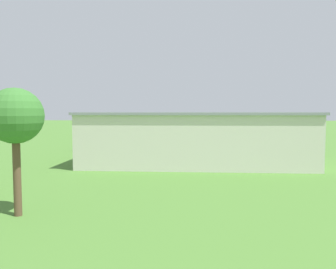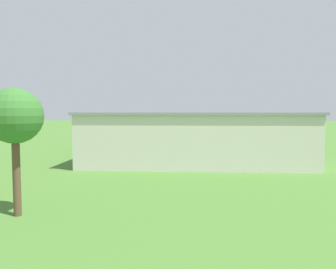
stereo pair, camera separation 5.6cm
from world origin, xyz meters
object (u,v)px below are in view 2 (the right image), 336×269
object	(u,v)px
person_near_hangar_door	(213,144)
tree_behind_hangar_left	(15,117)
car_green	(265,146)
hangar	(195,138)
car_black	(82,146)
person_walking_on_apron	(244,145)
car_white	(118,146)
biplane	(156,130)
person_at_fence_line	(236,143)
person_crossing_taxiway	(196,146)

from	to	relation	value
person_near_hangar_door	tree_behind_hangar_left	xyz separation A→B (m)	(16.92, 45.19, 6.06)
car_green	tree_behind_hangar_left	distance (m)	48.91
hangar	tree_behind_hangar_left	bearing A→B (deg)	62.83
car_black	person_walking_on_apron	bearing A→B (deg)	-175.41
car_green	car_white	xyz separation A→B (m)	(27.90, 1.01, -0.09)
person_near_hangar_door	biplane	bearing A→B (deg)	-42.56
person_near_hangar_door	tree_behind_hangar_left	size ratio (longest dim) A/B	0.19
person_at_fence_line	person_walking_on_apron	bearing A→B (deg)	105.80
car_white	person_walking_on_apron	bearing A→B (deg)	-175.27
biplane	person_near_hangar_door	size ratio (longest dim) A/B	4.16
car_white	person_crossing_taxiway	xyz separation A→B (m)	(-14.99, -1.94, -0.02)
hangar	car_white	bearing A→B (deg)	-45.83
biplane	person_crossing_taxiway	xyz separation A→B (m)	(-9.39, 15.32, -2.20)
person_at_fence_line	person_walking_on_apron	world-z (taller)	person_at_fence_line
hangar	person_at_fence_line	distance (m)	22.45
hangar	biplane	world-z (taller)	hangar
car_white	tree_behind_hangar_left	bearing A→B (deg)	92.29
person_at_fence_line	person_near_hangar_door	world-z (taller)	person_at_fence_line
car_white	tree_behind_hangar_left	xyz separation A→B (m)	(-1.59, 39.78, 6.13)
car_black	tree_behind_hangar_left	bearing A→B (deg)	102.14
person_near_hangar_door	person_crossing_taxiway	bearing A→B (deg)	44.69
biplane	car_green	size ratio (longest dim) A/B	1.55
person_walking_on_apron	person_near_hangar_door	distance (m)	6.57
hangar	person_crossing_taxiway	bearing A→B (deg)	-92.04
car_white	car_black	size ratio (longest dim) A/B	1.04
hangar	tree_behind_hangar_left	world-z (taller)	tree_behind_hangar_left
biplane	tree_behind_hangar_left	world-z (taller)	tree_behind_hangar_left
person_at_fence_line	person_crossing_taxiway	distance (m)	8.91
car_green	person_walking_on_apron	world-z (taller)	car_green
biplane	car_green	world-z (taller)	biplane
car_white	car_green	bearing A→B (deg)	-177.94
hangar	tree_behind_hangar_left	xyz separation A→B (m)	(12.81, 24.96, 3.29)
biplane	person_at_fence_line	world-z (taller)	biplane
person_walking_on_apron	person_crossing_taxiway	world-z (taller)	person_walking_on_apron
biplane	person_walking_on_apron	size ratio (longest dim) A/B	4.21
car_green	car_white	size ratio (longest dim) A/B	1.04
person_walking_on_apron	person_at_fence_line	bearing A→B (deg)	-74.20
car_black	car_white	bearing A→B (deg)	-175.91
person_walking_on_apron	person_near_hangar_door	world-z (taller)	person_near_hangar_door
car_black	person_near_hangar_door	distance (m)	26.05
hangar	car_green	size ratio (longest dim) A/B	6.65
hangar	person_crossing_taxiway	distance (m)	17.01
car_white	car_black	world-z (taller)	car_black
biplane	car_green	distance (m)	27.66
car_white	person_crossing_taxiway	distance (m)	15.12
car_white	person_near_hangar_door	distance (m)	19.28
biplane	person_walking_on_apron	xyz separation A→B (m)	(-18.51, 15.26, -2.12)
car_black	person_crossing_taxiway	size ratio (longest dim) A/B	2.70
person_near_hangar_door	tree_behind_hangar_left	distance (m)	48.64
car_green	person_at_fence_line	size ratio (longest dim) A/B	2.63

